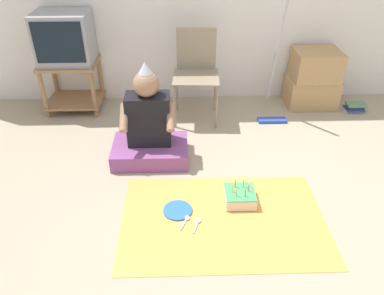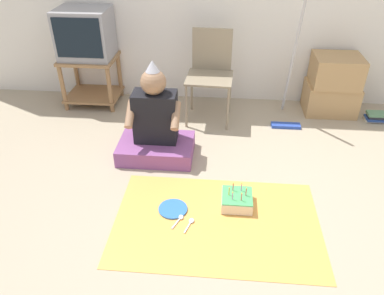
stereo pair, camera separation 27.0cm
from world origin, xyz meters
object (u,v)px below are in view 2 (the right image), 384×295
at_px(tv, 85,33).
at_px(dust_mop, 290,89).
at_px(cardboard_box_stack, 333,85).
at_px(birthday_cake, 237,200).
at_px(person_seated, 156,128).
at_px(book_pile, 376,117).
at_px(folding_chair, 210,69).
at_px(paper_plate, 173,209).

height_order(tv, dust_mop, dust_mop).
bearing_deg(dust_mop, cardboard_box_stack, 30.11).
bearing_deg(birthday_cake, person_seated, 138.53).
bearing_deg(book_pile, cardboard_box_stack, 159.17).
xyz_separation_m(folding_chair, birthday_cake, (0.26, -1.35, -0.45)).
height_order(dust_mop, person_seated, dust_mop).
distance_m(person_seated, birthday_cake, 0.93).
relative_size(folding_chair, paper_plate, 4.17).
distance_m(cardboard_box_stack, book_pile, 0.53).
bearing_deg(dust_mop, tv, 172.11).
relative_size(cardboard_box_stack, dust_mop, 0.49).
xyz_separation_m(folding_chair, dust_mop, (0.75, -0.08, -0.14)).
bearing_deg(folding_chair, book_pile, 0.90).
distance_m(dust_mop, book_pile, 0.97).
bearing_deg(birthday_cake, folding_chair, 101.07).
bearing_deg(tv, folding_chair, -8.77).
height_order(tv, folding_chair, tv).
height_order(dust_mop, book_pile, dust_mop).
bearing_deg(paper_plate, birthday_cake, 11.11).
xyz_separation_m(person_seated, birthday_cake, (0.68, -0.60, -0.21)).
relative_size(book_pile, person_seated, 0.25).
bearing_deg(paper_plate, person_seated, 108.41).
xyz_separation_m(cardboard_box_stack, person_seated, (-1.64, -0.94, -0.03)).
relative_size(tv, dust_mop, 0.42).
height_order(book_pile, person_seated, person_seated).
height_order(cardboard_box_stack, paper_plate, cardboard_box_stack).
bearing_deg(person_seated, cardboard_box_stack, 29.83).
bearing_deg(book_pile, birthday_cake, -135.34).
bearing_deg(book_pile, tv, 176.71).
xyz_separation_m(dust_mop, paper_plate, (-0.94, -1.36, -0.35)).
height_order(tv, paper_plate, tv).
bearing_deg(paper_plate, tv, 123.18).
height_order(cardboard_box_stack, birthday_cake, cardboard_box_stack).
xyz_separation_m(cardboard_box_stack, dust_mop, (-0.47, -0.28, 0.06)).
relative_size(tv, book_pile, 2.46).
distance_m(birthday_cake, paper_plate, 0.46).
distance_m(tv, person_seated, 1.36).
bearing_deg(person_seated, book_pile, 20.55).
distance_m(cardboard_box_stack, birthday_cake, 1.84).
height_order(tv, birthday_cake, tv).
bearing_deg(paper_plate, dust_mop, 55.28).
height_order(cardboard_box_stack, person_seated, person_seated).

